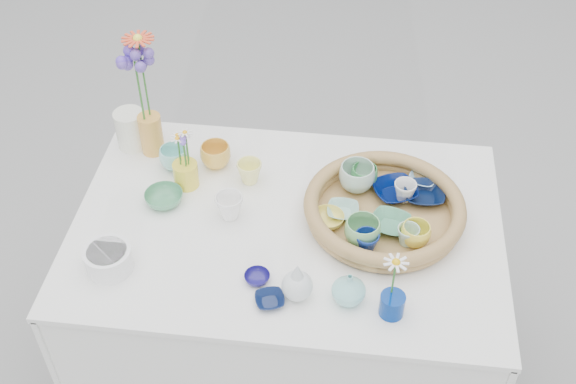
# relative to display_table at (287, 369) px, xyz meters

# --- Properties ---
(ground) EXTENTS (80.00, 80.00, 0.00)m
(ground) POSITION_rel_display_table_xyz_m (0.00, 0.00, 0.00)
(ground) COLOR #969696
(display_table) EXTENTS (1.26, 0.86, 0.77)m
(display_table) POSITION_rel_display_table_xyz_m (0.00, 0.00, 0.00)
(display_table) COLOR white
(display_table) RESTS_ON ground
(wicker_tray) EXTENTS (0.47, 0.47, 0.08)m
(wicker_tray) POSITION_rel_display_table_xyz_m (0.28, 0.05, 0.80)
(wicker_tray) COLOR olive
(wicker_tray) RESTS_ON display_table
(tray_ceramic_0) EXTENTS (0.17, 0.17, 0.03)m
(tray_ceramic_0) POSITION_rel_display_table_xyz_m (0.31, 0.14, 0.80)
(tray_ceramic_0) COLOR #000D40
(tray_ceramic_0) RESTS_ON wicker_tray
(tray_ceramic_1) EXTENTS (0.13, 0.13, 0.03)m
(tray_ceramic_1) POSITION_rel_display_table_xyz_m (0.40, 0.14, 0.80)
(tray_ceramic_1) COLOR black
(tray_ceramic_1) RESTS_ON wicker_tray
(tray_ceramic_2) EXTENTS (0.10, 0.10, 0.07)m
(tray_ceramic_2) POSITION_rel_display_table_xyz_m (0.37, -0.05, 0.82)
(tray_ceramic_2) COLOR #FEEB49
(tray_ceramic_2) RESTS_ON wicker_tray
(tray_ceramic_3) EXTENTS (0.14, 0.14, 0.03)m
(tray_ceramic_3) POSITION_rel_display_table_xyz_m (0.30, 0.00, 0.80)
(tray_ceramic_3) COLOR #458765
(tray_ceramic_3) RESTS_ON wicker_tray
(tray_ceramic_4) EXTENTS (0.12, 0.12, 0.08)m
(tray_ceramic_4) POSITION_rel_display_table_xyz_m (0.22, -0.07, 0.82)
(tray_ceramic_4) COLOR #72B973
(tray_ceramic_4) RESTS_ON wicker_tray
(tray_ceramic_5) EXTENTS (0.10, 0.10, 0.02)m
(tray_ceramic_5) POSITION_rel_display_table_xyz_m (0.16, 0.04, 0.79)
(tray_ceramic_5) COLOR #87BCAD
(tray_ceramic_5) RESTS_ON wicker_tray
(tray_ceramic_6) EXTENTS (0.13, 0.13, 0.09)m
(tray_ceramic_6) POSITION_rel_display_table_xyz_m (0.19, 0.16, 0.83)
(tray_ceramic_6) COLOR #B0CFBE
(tray_ceramic_6) RESTS_ON wicker_tray
(tray_ceramic_7) EXTENTS (0.08, 0.08, 0.06)m
(tray_ceramic_7) POSITION_rel_display_table_xyz_m (0.34, 0.12, 0.81)
(tray_ceramic_7) COLOR white
(tray_ceramic_7) RESTS_ON wicker_tray
(tray_ceramic_8) EXTENTS (0.11, 0.11, 0.02)m
(tray_ceramic_8) POSITION_rel_display_table_xyz_m (0.40, 0.21, 0.79)
(tray_ceramic_8) COLOR #9AD2FE
(tray_ceramic_8) RESTS_ON wicker_tray
(tray_ceramic_9) EXTENTS (0.07, 0.07, 0.06)m
(tray_ceramic_9) POSITION_rel_display_table_xyz_m (0.23, -0.10, 0.82)
(tray_ceramic_9) COLOR navy
(tray_ceramic_9) RESTS_ON wicker_tray
(tray_ceramic_10) EXTENTS (0.12, 0.12, 0.03)m
(tray_ceramic_10) POSITION_rel_display_table_xyz_m (0.12, -0.00, 0.80)
(tray_ceramic_10) COLOR #EFD654
(tray_ceramic_10) RESTS_ON wicker_tray
(tray_ceramic_11) EXTENTS (0.07, 0.07, 0.06)m
(tray_ceramic_11) POSITION_rel_display_table_xyz_m (0.35, -0.06, 0.81)
(tray_ceramic_11) COLOR #9DC8B8
(tray_ceramic_11) RESTS_ON wicker_tray
(tray_ceramic_12) EXTENTS (0.11, 0.11, 0.06)m
(tray_ceramic_12) POSITION_rel_display_table_xyz_m (0.22, 0.18, 0.82)
(tray_ceramic_12) COLOR #3D944C
(tray_ceramic_12) RESTS_ON wicker_tray
(loose_ceramic_0) EXTENTS (0.10, 0.10, 0.08)m
(loose_ceramic_0) POSITION_rel_display_table_xyz_m (-0.26, 0.23, 0.80)
(loose_ceramic_0) COLOR gold
(loose_ceramic_0) RESTS_ON display_table
(loose_ceramic_1) EXTENTS (0.09, 0.09, 0.07)m
(loose_ceramic_1) POSITION_rel_display_table_xyz_m (-0.14, 0.17, 0.80)
(loose_ceramic_1) COLOR #FFFA8E
(loose_ceramic_1) RESTS_ON display_table
(loose_ceramic_2) EXTENTS (0.15, 0.15, 0.04)m
(loose_ceramic_2) POSITION_rel_display_table_xyz_m (-0.38, 0.04, 0.78)
(loose_ceramic_2) COLOR #498F63
(loose_ceramic_2) RESTS_ON display_table
(loose_ceramic_3) EXTENTS (0.11, 0.11, 0.08)m
(loose_ceramic_3) POSITION_rel_display_table_xyz_m (-0.17, 0.01, 0.80)
(loose_ceramic_3) COLOR white
(loose_ceramic_3) RESTS_ON display_table
(loose_ceramic_4) EXTENTS (0.09, 0.09, 0.02)m
(loose_ceramic_4) POSITION_rel_display_table_xyz_m (-0.05, -0.23, 0.78)
(loose_ceramic_4) COLOR navy
(loose_ceramic_4) RESTS_ON display_table
(loose_ceramic_5) EXTENTS (0.10, 0.10, 0.07)m
(loose_ceramic_5) POSITION_rel_display_table_xyz_m (-0.39, 0.21, 0.80)
(loose_ceramic_5) COLOR #8DDAD0
(loose_ceramic_5) RESTS_ON display_table
(loose_ceramic_6) EXTENTS (0.10, 0.10, 0.02)m
(loose_ceramic_6) POSITION_rel_display_table_xyz_m (-0.01, -0.30, 0.77)
(loose_ceramic_6) COLOR #0C193E
(loose_ceramic_6) RESTS_ON display_table
(fluted_bowl) EXTENTS (0.14, 0.14, 0.07)m
(fluted_bowl) POSITION_rel_display_table_xyz_m (-0.47, -0.23, 0.80)
(fluted_bowl) COLOR white
(fluted_bowl) RESTS_ON display_table
(bud_vase_paleblue) EXTENTS (0.10, 0.10, 0.13)m
(bud_vase_paleblue) POSITION_rel_display_table_xyz_m (0.06, -0.27, 0.83)
(bud_vase_paleblue) COLOR silver
(bud_vase_paleblue) RESTS_ON display_table
(bud_vase_seafoam) EXTENTS (0.11, 0.11, 0.09)m
(bud_vase_seafoam) POSITION_rel_display_table_xyz_m (0.20, -0.26, 0.81)
(bud_vase_seafoam) COLOR #83CEC9
(bud_vase_seafoam) RESTS_ON display_table
(bud_vase_cobalt) EXTENTS (0.08, 0.08, 0.07)m
(bud_vase_cobalt) POSITION_rel_display_table_xyz_m (0.31, -0.29, 0.80)
(bud_vase_cobalt) COLOR navy
(bud_vase_cobalt) RESTS_ON display_table
(single_daisy) EXTENTS (0.08, 0.08, 0.13)m
(single_daisy) POSITION_rel_display_table_xyz_m (0.30, -0.28, 0.89)
(single_daisy) COLOR white
(single_daisy) RESTS_ON bud_vase_cobalt
(tall_vase_yellow) EXTENTS (0.09, 0.09, 0.14)m
(tall_vase_yellow) POSITION_rel_display_table_xyz_m (-0.47, 0.28, 0.83)
(tall_vase_yellow) COLOR gold
(tall_vase_yellow) RESTS_ON display_table
(gerbera) EXTENTS (0.13, 0.13, 0.29)m
(gerbera) POSITION_rel_display_table_xyz_m (-0.47, 0.29, 1.04)
(gerbera) COLOR #EC4C2A
(gerbera) RESTS_ON tall_vase_yellow
(hydrangea) EXTENTS (0.10, 0.10, 0.30)m
(hydrangea) POSITION_rel_display_table_xyz_m (-0.48, 0.26, 1.01)
(hydrangea) COLOR #5F45A7
(hydrangea) RESTS_ON tall_vase_yellow
(white_pitcher) EXTENTS (0.16, 0.14, 0.13)m
(white_pitcher) POSITION_rel_display_table_xyz_m (-0.55, 0.30, 0.83)
(white_pitcher) COLOR silver
(white_pitcher) RESTS_ON display_table
(daisy_cup) EXTENTS (0.08, 0.08, 0.08)m
(daisy_cup) POSITION_rel_display_table_xyz_m (-0.33, 0.13, 0.81)
(daisy_cup) COLOR yellow
(daisy_cup) RESTS_ON display_table
(daisy_posy) EXTENTS (0.08, 0.08, 0.13)m
(daisy_posy) POSITION_rel_display_table_xyz_m (-0.33, 0.14, 0.91)
(daisy_posy) COLOR white
(daisy_posy) RESTS_ON daisy_cup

